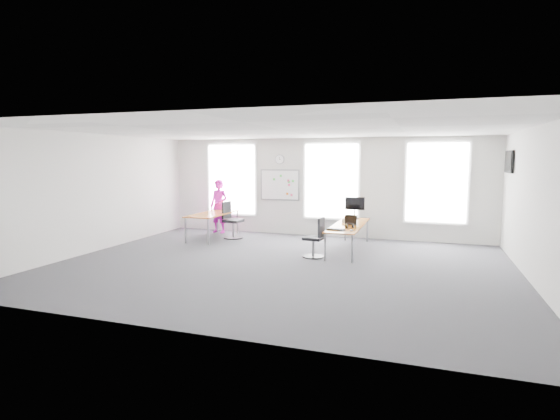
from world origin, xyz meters
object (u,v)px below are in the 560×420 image
(person, at_px, (219,206))
(monitor, at_px, (355,206))
(chair_left, at_px, (231,222))
(headphones, at_px, (350,226))
(keyboard, at_px, (336,230))
(chair_right, at_px, (316,240))
(desk_left, at_px, (213,215))
(desk_right, at_px, (349,226))

(person, distance_m, monitor, 4.39)
(person, bearing_deg, chair_left, -34.52)
(person, relative_size, headphones, 8.62)
(chair_left, relative_size, keyboard, 2.45)
(chair_right, bearing_deg, headphones, 131.35)
(chair_left, bearing_deg, monitor, -76.76)
(desk_left, height_order, chair_right, chair_right)
(desk_right, relative_size, keyboard, 6.28)
(monitor, bearing_deg, chair_left, -178.29)
(headphones, bearing_deg, desk_left, 179.14)
(chair_left, xyz_separation_m, person, (-0.79, 0.76, 0.38))
(monitor, bearing_deg, chair_right, -111.17)
(desk_left, bearing_deg, chair_right, -23.28)
(keyboard, bearing_deg, chair_right, -151.18)
(chair_right, height_order, headphones, chair_right)
(desk_right, bearing_deg, desk_left, 173.70)
(desk_left, relative_size, headphones, 10.49)
(desk_left, xyz_separation_m, person, (-0.27, 0.95, 0.16))
(chair_right, relative_size, keyboard, 2.17)
(desk_left, relative_size, monitor, 3.41)
(desk_right, relative_size, desk_left, 1.34)
(desk_left, height_order, chair_left, chair_left)
(keyboard, relative_size, monitor, 0.73)
(desk_right, xyz_separation_m, monitor, (-0.04, 1.19, 0.41))
(desk_right, height_order, monitor, monitor)
(headphones, xyz_separation_m, monitor, (-0.15, 1.71, 0.31))
(chair_left, bearing_deg, desk_right, -95.40)
(chair_right, xyz_separation_m, person, (-3.81, 2.47, 0.43))
(desk_left, xyz_separation_m, monitor, (4.11, 0.73, 0.35))
(desk_right, relative_size, chair_right, 2.89)
(person, xyz_separation_m, keyboard, (4.28, -2.38, -0.16))
(chair_right, xyz_separation_m, keyboard, (0.47, 0.08, 0.27))
(person, relative_size, keyboard, 3.84)
(keyboard, bearing_deg, monitor, 105.89)
(person, bearing_deg, desk_right, -8.29)
(desk_right, height_order, headphones, headphones)
(desk_left, relative_size, keyboard, 4.67)
(desk_right, relative_size, person, 1.64)
(desk_right, xyz_separation_m, headphones, (0.11, -0.52, 0.10))
(keyboard, distance_m, headphones, 0.52)
(headphones, relative_size, monitor, 0.33)
(person, xyz_separation_m, headphones, (4.53, -1.92, -0.12))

